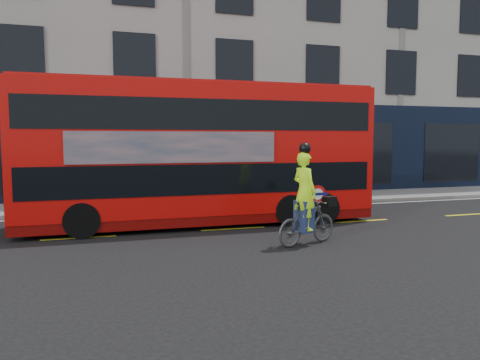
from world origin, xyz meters
name	(u,v)px	position (x,y,z in m)	size (l,w,h in m)	color
ground	(251,240)	(0.00, 0.00, 0.00)	(120.00, 120.00, 0.00)	black
pavement	(195,203)	(0.00, 6.50, 0.06)	(60.00, 3.00, 0.12)	gray
kerb	(204,208)	(0.00, 5.00, 0.07)	(60.00, 0.12, 0.13)	gray
building_terrace	(167,37)	(0.00, 12.94, 7.49)	(50.00, 10.07, 15.00)	#A3A099
road_edge_line	(206,211)	(0.00, 4.70, 0.00)	(58.00, 0.10, 0.01)	silver
lane_dashes	(233,229)	(0.00, 1.50, 0.00)	(58.00, 0.12, 0.01)	yellow
bus	(202,153)	(-0.66, 2.43, 2.05)	(9.95, 2.33, 4.00)	red
cyclist	(306,211)	(1.06, -0.88, 0.80)	(1.81, 1.03, 2.37)	#474A4C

